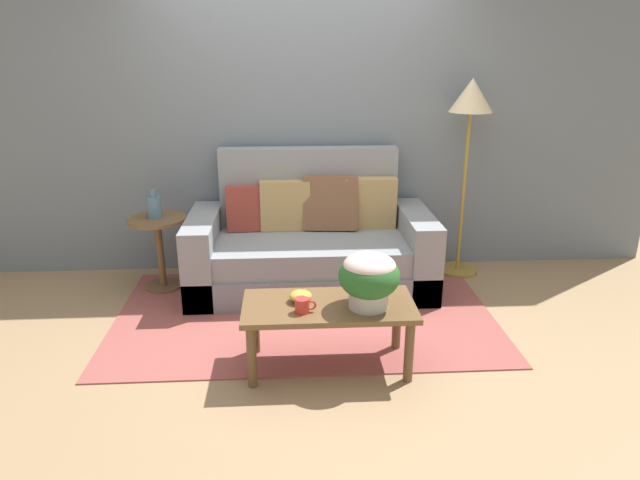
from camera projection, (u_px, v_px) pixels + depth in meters
The scene contains 11 objects.
ground_plane at pixel (305, 320), 4.13m from camera, with size 14.00×14.00×0.00m, color #997A56.
wall_back at pixel (299, 102), 4.73m from camera, with size 6.40×0.12×2.94m, color slate.
area_rug at pixel (305, 314), 4.20m from camera, with size 2.80×1.68×0.01m, color #994C47.
couch at pixel (311, 246), 4.64m from camera, with size 1.96×0.94×1.11m.
coffee_table at pixel (329, 314), 3.41m from camera, with size 1.05×0.50×0.43m.
side_table at pixel (159, 240), 4.54m from camera, with size 0.47×0.47×0.61m.
floor_lamp at pixel (470, 116), 4.57m from camera, with size 0.35×0.35×1.68m.
potted_plant at pixel (369, 276), 3.28m from camera, with size 0.36×0.36×0.34m.
coffee_mug at pixel (303, 305), 3.27m from camera, with size 0.13×0.09×0.09m.
snack_bowl at pixel (301, 296), 3.41m from camera, with size 0.14×0.14×0.07m.
table_vase at pixel (154, 206), 4.45m from camera, with size 0.11×0.11×0.23m.
Camera 1 is at (-0.11, -3.70, 1.91)m, focal length 31.37 mm.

